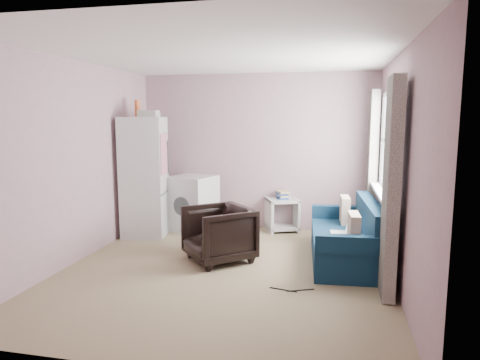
% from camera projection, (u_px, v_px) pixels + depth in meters
% --- Properties ---
extents(room, '(3.84, 4.24, 2.54)m').
position_uv_depth(room, '(227.00, 165.00, 4.91)').
color(room, '#897959').
rests_on(room, ground).
extents(armchair, '(1.01, 1.02, 0.77)m').
position_uv_depth(armchair, '(219.00, 231.00, 5.37)').
color(armchair, black).
rests_on(armchair, ground).
extents(fridge, '(0.73, 0.72, 2.06)m').
position_uv_depth(fridge, '(144.00, 176.00, 6.48)').
color(fridge, '#B8B8B8').
rests_on(fridge, ground).
extents(washing_machine, '(0.78, 0.78, 0.88)m').
position_uv_depth(washing_machine, '(193.00, 202.00, 6.85)').
color(washing_machine, '#B8B8B8').
rests_on(washing_machine, ground).
extents(side_table, '(0.62, 0.62, 0.65)m').
position_uv_depth(side_table, '(282.00, 212.00, 6.85)').
color(side_table, '#B1B1AD').
rests_on(side_table, ground).
extents(sofa, '(0.89, 1.77, 0.77)m').
position_uv_depth(sofa, '(349.00, 240.00, 5.35)').
color(sofa, '#10314D').
rests_on(sofa, ground).
extents(window_dressing, '(0.17, 2.62, 2.18)m').
position_uv_depth(window_dressing, '(380.00, 175.00, 5.23)').
color(window_dressing, white).
rests_on(window_dressing, ground).
extents(floor_cables, '(0.47, 0.13, 0.01)m').
position_uv_depth(floor_cables, '(292.00, 290.00, 4.48)').
color(floor_cables, black).
rests_on(floor_cables, ground).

